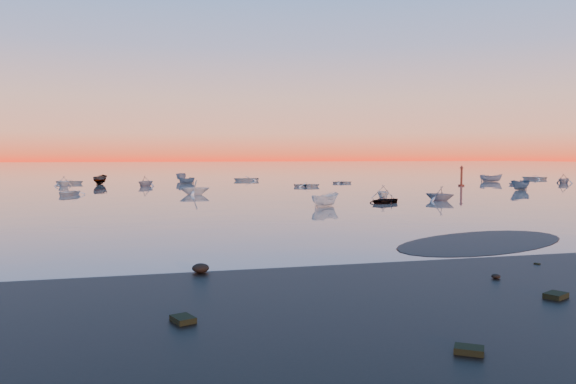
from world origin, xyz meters
name	(u,v)px	position (x,y,z in m)	size (l,w,h in m)	color
ground	(207,177)	(0.00, 100.00, 0.00)	(600.00, 600.00, 0.00)	#685D57
mud_lobes	(428,253)	(0.00, -1.00, 0.01)	(140.00, 6.00, 0.07)	black
moored_fleet	(243,189)	(0.00, 53.00, 0.00)	(124.00, 58.00, 1.20)	silver
boat_near_center	(325,207)	(2.82, 24.00, 0.00)	(3.71, 1.57, 1.28)	silver
boat_near_right	(440,201)	(16.76, 27.62, 0.00)	(3.34, 1.50, 1.17)	slate
channel_marker	(461,177)	(34.66, 52.67, 1.34)	(0.95, 0.95, 3.38)	#4E1A10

